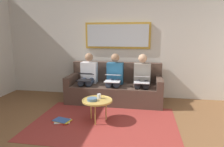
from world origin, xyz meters
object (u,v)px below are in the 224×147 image
(person_middle, at_px, (114,77))
(person_right, at_px, (88,76))
(cup, at_px, (99,96))
(laptop_white, at_px, (113,78))
(couch, at_px, (115,88))
(laptop_silver, at_px, (142,79))
(laptop_black, at_px, (85,77))
(framed_mirror, at_px, (117,36))
(coffee_table, at_px, (97,101))
(magazine_stack, at_px, (62,121))
(bowl, at_px, (92,99))
(person_left, at_px, (142,78))

(person_middle, relative_size, person_right, 1.00)
(cup, bearing_deg, laptop_white, -98.36)
(couch, height_order, laptop_silver, couch)
(person_middle, xyz_separation_m, person_right, (0.64, 0.00, 0.00))
(laptop_black, bearing_deg, framed_mirror, -132.81)
(couch, distance_m, person_right, 0.71)
(framed_mirror, relative_size, laptop_black, 4.22)
(coffee_table, bearing_deg, laptop_black, -61.15)
(person_middle, height_order, magazine_stack, person_middle)
(laptop_black, bearing_deg, bowl, 113.56)
(couch, bearing_deg, magazine_stack, 60.87)
(magazine_stack, bearing_deg, coffee_table, -165.84)
(person_left, height_order, person_right, same)
(couch, xyz_separation_m, person_left, (-0.64, 0.07, 0.30))
(coffee_table, height_order, laptop_black, laptop_black)
(cup, height_order, person_right, person_right)
(person_right, bearing_deg, laptop_black, 90.00)
(bowl, xyz_separation_m, person_middle, (-0.22, -1.20, 0.17))
(laptop_silver, bearing_deg, laptop_black, -0.69)
(couch, relative_size, framed_mirror, 1.36)
(bowl, relative_size, person_right, 0.16)
(magazine_stack, bearing_deg, couch, -119.13)
(framed_mirror, distance_m, laptop_white, 1.15)
(coffee_table, distance_m, person_left, 1.40)
(framed_mirror, xyz_separation_m, person_middle, (0.00, 0.46, -0.94))
(laptop_white, xyz_separation_m, magazine_stack, (0.77, 1.07, -0.61))
(cup, relative_size, person_right, 0.08)
(laptop_silver, bearing_deg, coffee_table, 49.21)
(bowl, height_order, person_middle, person_middle)
(framed_mirror, height_order, person_right, framed_mirror)
(coffee_table, bearing_deg, bowl, 32.43)
(magazine_stack, bearing_deg, person_left, -137.09)
(person_left, relative_size, person_middle, 1.00)
(couch, distance_m, laptop_black, 0.78)
(bowl, relative_size, laptop_white, 0.49)
(coffee_table, relative_size, person_left, 0.49)
(couch, distance_m, person_middle, 0.31)
(framed_mirror, height_order, laptop_silver, framed_mirror)
(magazine_stack, bearing_deg, laptop_white, -125.77)
(person_middle, bearing_deg, cup, 83.53)
(bowl, distance_m, laptop_silver, 1.30)
(framed_mirror, height_order, person_middle, framed_mirror)
(laptop_silver, bearing_deg, couch, -26.44)
(coffee_table, relative_size, laptop_white, 1.52)
(bowl, distance_m, person_right, 1.28)
(person_middle, bearing_deg, person_left, 180.00)
(cup, distance_m, person_middle, 1.08)
(person_left, relative_size, laptop_silver, 3.44)
(person_left, height_order, laptop_black, person_left)
(bowl, height_order, magazine_stack, bowl)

